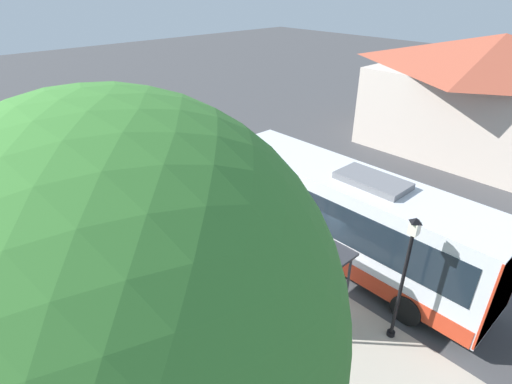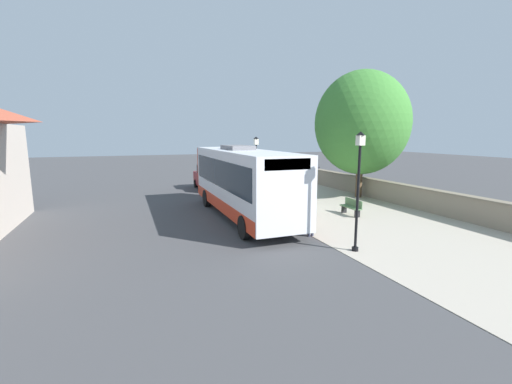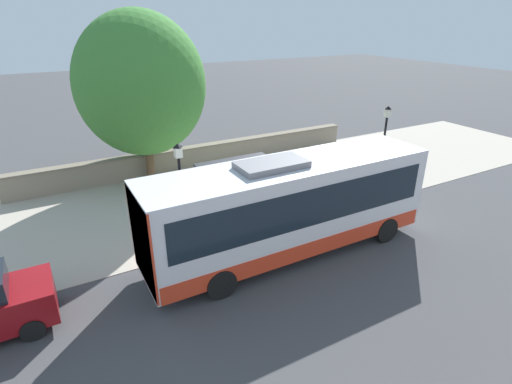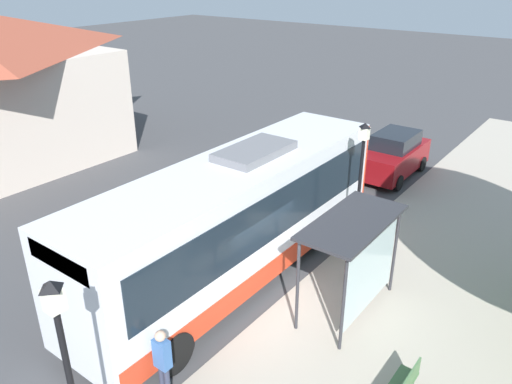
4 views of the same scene
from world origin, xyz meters
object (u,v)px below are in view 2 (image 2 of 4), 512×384
object	(u,v)px
bus	(242,181)
parked_car_behind_bus	(209,178)
bench	(351,207)
pedestrian	(311,213)
shade_tree	(362,123)
street_lamp_near	(358,182)
bus_shelter	(296,173)
street_lamp_far	(256,164)

from	to	relation	value
bus	parked_car_behind_bus	bearing A→B (deg)	-92.81
parked_car_behind_bus	bench	bearing A→B (deg)	113.60
pedestrian	parked_car_behind_bus	xyz separation A→B (m)	(1.10, -14.23, -0.09)
shade_tree	parked_car_behind_bus	xyz separation A→B (m)	(8.84, -7.27, -4.13)
street_lamp_near	pedestrian	bearing A→B (deg)	-75.25
shade_tree	pedestrian	bearing A→B (deg)	41.98
bus	pedestrian	bearing A→B (deg)	109.78
bus_shelter	pedestrian	size ratio (longest dim) A/B	1.87
pedestrian	street_lamp_near	world-z (taller)	street_lamp_near
street_lamp_near	parked_car_behind_bus	distance (m)	16.65
pedestrian	parked_car_behind_bus	world-z (taller)	parked_car_behind_bus
pedestrian	bus	bearing A→B (deg)	-70.22
street_lamp_far	parked_car_behind_bus	bearing A→B (deg)	-76.80
shade_tree	bus_shelter	bearing A→B (deg)	19.12
bus	pedestrian	distance (m)	4.76
street_lamp_far	pedestrian	bearing A→B (deg)	86.76
street_lamp_far	bus	bearing A→B (deg)	58.53
bench	shade_tree	distance (m)	7.35
bus_shelter	street_lamp_near	xyz separation A→B (m)	(1.18, 7.14, 0.47)
street_lamp_far	bus_shelter	bearing A→B (deg)	115.47
bench	bus_shelter	bearing A→B (deg)	-45.90
bench	street_lamp_near	distance (m)	6.30
bus	parked_car_behind_bus	xyz separation A→B (m)	(-0.48, -9.84, -1.00)
street_lamp_near	parked_car_behind_bus	xyz separation A→B (m)	(1.69, -16.48, -1.68)
parked_car_behind_bus	street_lamp_far	bearing A→B (deg)	103.20
bus	bench	xyz separation A→B (m)	(-5.56, 1.78, -1.45)
street_lamp_far	street_lamp_near	bearing A→B (deg)	90.90
bus	shade_tree	bearing A→B (deg)	-164.60
bus	street_lamp_far	bearing A→B (deg)	-121.47
pedestrian	shade_tree	xyz separation A→B (m)	(-7.74, -6.96, 4.04)
pedestrian	parked_car_behind_bus	bearing A→B (deg)	-85.59
bus_shelter	bench	xyz separation A→B (m)	(-2.21, 2.28, -1.66)
bus	street_lamp_near	bearing A→B (deg)	108.11
street_lamp_near	street_lamp_far	xyz separation A→B (m)	(0.16, -9.94, -0.13)
bench	street_lamp_near	bearing A→B (deg)	55.16
bus_shelter	street_lamp_far	size ratio (longest dim) A/B	0.77
bus_shelter	shade_tree	size ratio (longest dim) A/B	0.38
pedestrian	street_lamp_far	bearing A→B (deg)	-93.24
street_lamp_far	parked_car_behind_bus	world-z (taller)	street_lamp_far
street_lamp_near	bus_shelter	bearing A→B (deg)	-99.35
bench	parked_car_behind_bus	world-z (taller)	parked_car_behind_bus
street_lamp_far	parked_car_behind_bus	xyz separation A→B (m)	(1.53, -6.54, -1.56)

